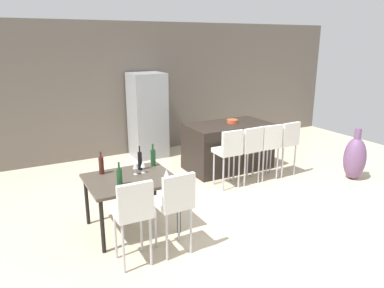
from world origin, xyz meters
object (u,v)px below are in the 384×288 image
at_px(wine_glass_far, 166,173).
at_px(wine_glass_near, 135,166).
at_px(dining_chair_far, 175,200).
at_px(wine_glass_middle, 143,164).
at_px(bar_chair_left, 229,149).
at_px(bar_chair_far, 286,140).
at_px(refrigerator, 148,115).
at_px(bar_chair_right, 268,143).
at_px(wine_bottle_corner, 140,161).
at_px(wine_bottle_left, 153,157).
at_px(fruit_bowl, 232,121).
at_px(dining_chair_near, 133,210).
at_px(wine_bottle_right, 119,176).
at_px(dining_table, 130,183).
at_px(wine_bottle_inner, 101,165).
at_px(bar_chair_middle, 249,146).
at_px(kitchen_island, 228,146).
at_px(floor_vase, 355,158).

relative_size(wine_glass_far, wine_glass_near, 1.00).
height_order(dining_chair_far, wine_glass_middle, dining_chair_far).
bearing_deg(wine_glass_near, bar_chair_left, 14.85).
bearing_deg(bar_chair_far, dining_chair_far, -154.68).
distance_m(wine_glass_near, refrigerator, 3.17).
distance_m(bar_chair_right, wine_bottle_corner, 2.63).
bearing_deg(wine_bottle_left, bar_chair_far, 5.61).
xyz_separation_m(wine_glass_far, fruit_bowl, (2.26, 1.82, 0.09)).
xyz_separation_m(dining_chair_near, wine_bottle_right, (0.06, 0.66, 0.16)).
bearing_deg(dining_chair_far, fruit_bowl, 44.11).
distance_m(wine_glass_middle, fruit_bowl, 2.76).
xyz_separation_m(dining_table, refrigerator, (1.43, 2.97, 0.25)).
distance_m(bar_chair_left, wine_bottle_inner, 2.28).
relative_size(bar_chair_middle, fruit_bowl, 4.80).
bearing_deg(bar_chair_left, bar_chair_right, 0.01).
bearing_deg(wine_glass_middle, bar_chair_left, 15.54).
relative_size(wine_bottle_corner, wine_bottle_inner, 1.10).
bearing_deg(wine_bottle_corner, bar_chair_right, 7.62).
bearing_deg(wine_bottle_right, bar_chair_far, 12.40).
relative_size(bar_chair_far, wine_glass_far, 6.03).
bearing_deg(wine_bottle_inner, fruit_bowl, 21.13).
relative_size(bar_chair_left, wine_glass_far, 6.03).
relative_size(wine_bottle_inner, wine_glass_near, 1.81).
relative_size(dining_chair_far, wine_bottle_corner, 3.02).
height_order(dining_table, wine_bottle_left, wine_bottle_left).
xyz_separation_m(bar_chair_left, wine_glass_near, (-1.86, -0.49, 0.17)).
bearing_deg(bar_chair_right, wine_glass_near, -169.74).
height_order(bar_chair_right, refrigerator, refrigerator).
height_order(wine_glass_near, fruit_bowl, fruit_bowl).
distance_m(wine_bottle_left, wine_glass_far, 0.68).
height_order(wine_glass_far, wine_glass_near, same).
height_order(wine_glass_near, refrigerator, refrigerator).
xyz_separation_m(kitchen_island, wine_glass_far, (-2.16, -1.80, 0.40)).
distance_m(wine_bottle_right, wine_bottle_left, 0.82).
height_order(dining_chair_near, wine_glass_middle, dining_chair_near).
relative_size(wine_glass_near, refrigerator, 0.09).
height_order(kitchen_island, wine_bottle_inner, wine_bottle_inner).
relative_size(wine_bottle_inner, wine_bottle_left, 0.96).
height_order(bar_chair_middle, dining_chair_near, same).
xyz_separation_m(bar_chair_left, bar_chair_middle, (0.44, 0.00, 0.00)).
bearing_deg(kitchen_island, dining_chair_far, -134.90).
bearing_deg(kitchen_island, fruit_bowl, 13.50).
bearing_deg(wine_bottle_corner, wine_glass_near, -130.10).
distance_m(bar_chair_middle, wine_bottle_right, 2.72).
bearing_deg(dining_chair_near, fruit_bowl, 38.52).
xyz_separation_m(bar_chair_right, bar_chair_far, (0.43, -0.00, 0.00)).
distance_m(dining_chair_far, floor_vase, 4.07).
xyz_separation_m(wine_bottle_corner, wine_glass_middle, (-0.01, -0.14, -0.01)).
distance_m(wine_bottle_corner, wine_bottle_inner, 0.53).
xyz_separation_m(dining_chair_far, floor_vase, (4.01, 0.66, -0.29)).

